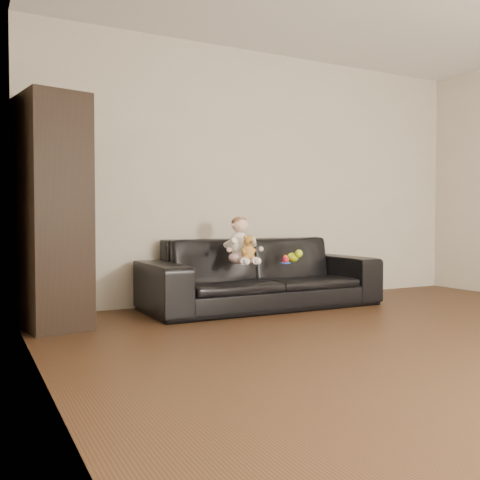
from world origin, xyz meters
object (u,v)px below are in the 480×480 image
toy_rattle (286,260)px  toy_green (293,257)px  sofa (261,273)px  teddy_bear (248,248)px  baby (241,243)px  toy_blue_disc (286,263)px  cabinet (52,213)px

toy_rattle → toy_green: bearing=31.3°
sofa → toy_rattle: bearing=-59.5°
sofa → teddy_bear: size_ratio=10.60×
teddy_bear → toy_rattle: 0.43m
baby → toy_rattle: baby is taller
baby → toy_rattle: 0.46m
baby → teddy_bear: baby is taller
sofa → toy_blue_disc: sofa is taller
cabinet → baby: size_ratio=4.09×
teddy_bear → toy_rattle: (0.41, 0.03, -0.12)m
teddy_bear → toy_blue_disc: teddy_bear is taller
toy_green → toy_blue_disc: bearing=-143.4°
sofa → toy_green: bearing=-29.1°
cabinet → toy_rattle: bearing=-13.6°
sofa → baby: size_ratio=5.20×
sofa → toy_blue_disc: (0.12, -0.25, 0.11)m
baby → toy_green: 0.57m
toy_blue_disc → toy_rattle: bearing=59.9°
cabinet → teddy_bear: size_ratio=8.34×
baby → toy_green: baby is taller
cabinet → baby: (1.63, -0.00, -0.26)m
sofa → toy_blue_disc: 0.30m
cabinet → toy_rattle: size_ratio=26.87×
toy_green → toy_rattle: toy_green is taller
cabinet → toy_blue_disc: bearing=-14.5°
sofa → cabinet: cabinet is taller
cabinet → baby: cabinet is taller
baby → toy_blue_disc: baby is taller
toy_blue_disc → teddy_bear: bearing=-179.9°
teddy_bear → toy_blue_disc: 0.42m
cabinet → toy_blue_disc: size_ratio=19.06×
sofa → cabinet: size_ratio=1.27×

